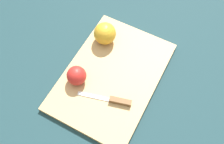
% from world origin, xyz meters
% --- Properties ---
extents(ground_plane, '(4.00, 4.00, 0.00)m').
position_xyz_m(ground_plane, '(0.00, 0.00, 0.00)').
color(ground_plane, '#193338').
extents(cutting_board, '(0.44, 0.31, 0.02)m').
position_xyz_m(cutting_board, '(0.00, 0.00, 0.01)').
color(cutting_board, tan).
rests_on(cutting_board, ground_plane).
extents(apple_half_left, '(0.08, 0.08, 0.08)m').
position_xyz_m(apple_half_left, '(-0.11, -0.09, 0.06)').
color(apple_half_left, gold).
rests_on(apple_half_left, cutting_board).
extents(apple_half_right, '(0.06, 0.06, 0.06)m').
position_xyz_m(apple_half_right, '(0.07, -0.09, 0.05)').
color(apple_half_right, red).
rests_on(apple_half_right, cutting_board).
extents(knife, '(0.06, 0.17, 0.02)m').
position_xyz_m(knife, '(0.08, 0.06, 0.02)').
color(knife, silver).
rests_on(knife, cutting_board).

